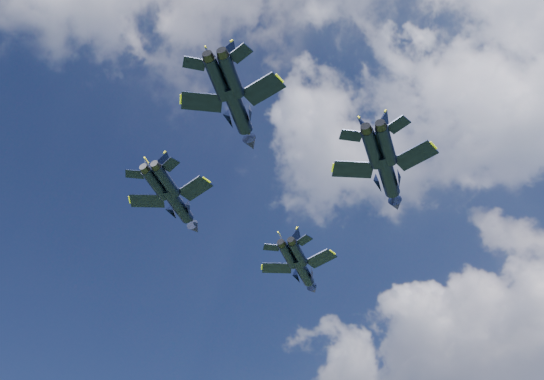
{
  "coord_description": "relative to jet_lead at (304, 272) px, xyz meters",
  "views": [
    {
      "loc": [
        27.41,
        -61.87,
        3.15
      ],
      "look_at": [
        -5.89,
        -4.28,
        63.42
      ],
      "focal_mm": 45.0,
      "sensor_mm": 36.0,
      "label": 1
    }
  ],
  "objects": [
    {
      "name": "jet_lead",
      "position": [
        0.0,
        0.0,
        0.0
      ],
      "size": [
        11.63,
        15.31,
        3.61
      ],
      "rotation": [
        0.0,
        0.0,
        0.18
      ],
      "color": "black"
    },
    {
      "name": "jet_left",
      "position": [
        -8.59,
        -20.32,
        1.7
      ],
      "size": [
        12.23,
        16.06,
        3.8
      ],
      "rotation": [
        0.0,
        0.0,
        0.17
      ],
      "color": "black"
    },
    {
      "name": "jet_right",
      "position": [
        18.91,
        -11.99,
        1.06
      ],
      "size": [
        13.55,
        17.98,
        4.24
      ],
      "rotation": [
        0.0,
        0.0,
        0.21
      ],
      "color": "black"
    },
    {
      "name": "jet_slot",
      "position": [
        8.38,
        -31.79,
        0.29
      ],
      "size": [
        12.15,
        16.36,
        3.85
      ],
      "rotation": [
        0.0,
        0.0,
        0.26
      ],
      "color": "black"
    }
  ]
}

